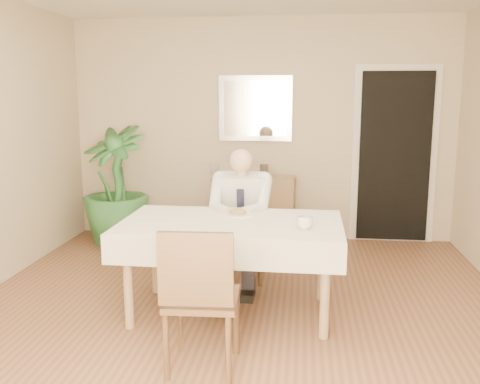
# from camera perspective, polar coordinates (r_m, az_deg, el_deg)

# --- Properties ---
(room) EXTENTS (5.00, 5.02, 2.60)m
(room) POSITION_cam_1_polar(r_m,az_deg,el_deg) (3.90, -0.60, 4.11)
(room) COLOR brown
(room) RESTS_ON ground
(window) EXTENTS (1.34, 0.04, 1.44)m
(window) POSITION_cam_1_polar(r_m,az_deg,el_deg) (1.49, -12.77, -1.05)
(window) COLOR white
(window) RESTS_ON room
(doorway) EXTENTS (0.96, 0.07, 2.10)m
(doorway) POSITION_cam_1_polar(r_m,az_deg,el_deg) (6.44, 16.14, 3.60)
(doorway) COLOR white
(doorway) RESTS_ON ground
(mirror) EXTENTS (0.86, 0.04, 0.76)m
(mirror) POSITION_cam_1_polar(r_m,az_deg,el_deg) (6.34, 1.64, 8.90)
(mirror) COLOR silver
(mirror) RESTS_ON room
(dining_table) EXTENTS (1.73, 1.04, 0.75)m
(dining_table) POSITION_cam_1_polar(r_m,az_deg,el_deg) (4.18, -0.95, -4.27)
(dining_table) COLOR #91724E
(dining_table) RESTS_ON ground
(chair_far) EXTENTS (0.44, 0.44, 0.89)m
(chair_far) POSITION_cam_1_polar(r_m,az_deg,el_deg) (5.07, 0.38, -3.53)
(chair_far) COLOR #412C1A
(chair_far) RESTS_ON ground
(chair_near) EXTENTS (0.47, 0.47, 0.95)m
(chair_near) POSITION_cam_1_polar(r_m,az_deg,el_deg) (3.33, -4.33, -10.64)
(chair_near) COLOR #412C1A
(chair_near) RESTS_ON ground
(seated_man) EXTENTS (0.48, 0.72, 1.24)m
(seated_man) POSITION_cam_1_polar(r_m,az_deg,el_deg) (4.75, 0.00, -2.16)
(seated_man) COLOR silver
(seated_man) RESTS_ON ground
(plate) EXTENTS (0.26, 0.26, 0.02)m
(plate) POSITION_cam_1_polar(r_m,az_deg,el_deg) (4.37, -0.14, -2.36)
(plate) COLOR white
(plate) RESTS_ON dining_table
(food) EXTENTS (0.14, 0.14, 0.06)m
(food) POSITION_cam_1_polar(r_m,az_deg,el_deg) (4.36, -0.14, -2.08)
(food) COLOR olive
(food) RESTS_ON dining_table
(knife) EXTENTS (0.01, 0.13, 0.01)m
(knife) POSITION_cam_1_polar(r_m,az_deg,el_deg) (4.30, 0.29, -2.33)
(knife) COLOR silver
(knife) RESTS_ON dining_table
(fork) EXTENTS (0.01, 0.13, 0.01)m
(fork) POSITION_cam_1_polar(r_m,az_deg,el_deg) (4.31, -0.77, -2.31)
(fork) COLOR silver
(fork) RESTS_ON dining_table
(coffee_mug) EXTENTS (0.15, 0.15, 0.09)m
(coffee_mug) POSITION_cam_1_polar(r_m,az_deg,el_deg) (3.95, 6.93, -3.26)
(coffee_mug) COLOR white
(coffee_mug) RESTS_ON dining_table
(sideboard) EXTENTS (0.98, 0.38, 0.77)m
(sideboard) POSITION_cam_1_polar(r_m,az_deg,el_deg) (6.34, 1.46, -1.73)
(sideboard) COLOR #91724E
(sideboard) RESTS_ON ground
(photo_frame_left) EXTENTS (0.10, 0.02, 0.14)m
(photo_frame_left) POSITION_cam_1_polar(r_m,az_deg,el_deg) (6.34, -2.78, 2.45)
(photo_frame_left) COLOR silver
(photo_frame_left) RESTS_ON sideboard
(photo_frame_center) EXTENTS (0.10, 0.02, 0.14)m
(photo_frame_center) POSITION_cam_1_polar(r_m,az_deg,el_deg) (6.27, 0.29, 2.37)
(photo_frame_center) COLOR silver
(photo_frame_center) RESTS_ON sideboard
(photo_frame_right) EXTENTS (0.10, 0.02, 0.14)m
(photo_frame_right) POSITION_cam_1_polar(r_m,az_deg,el_deg) (6.27, 2.59, 2.36)
(photo_frame_right) COLOR silver
(photo_frame_right) RESTS_ON sideboard
(potted_palm) EXTENTS (1.00, 1.00, 1.36)m
(potted_palm) POSITION_cam_1_polar(r_m,az_deg,el_deg) (6.34, -13.15, 0.72)
(potted_palm) COLOR #275B27
(potted_palm) RESTS_ON ground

